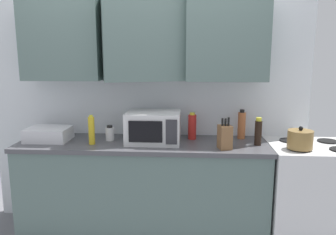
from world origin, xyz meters
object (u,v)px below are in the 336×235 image
object	(u,v)px
bottle_yellow_mustard	(92,130)
bottle_white_jar	(110,133)
bottle_soy_dark	(258,132)
microwave	(153,127)
bottle_red_sauce	(192,127)
bottle_spice_jar	(242,125)
dish_rack	(49,134)
knife_block	(225,137)
kettle	(300,139)
stove_range	(310,194)

from	to	relation	value
bottle_yellow_mustard	bottle_white_jar	size ratio (longest dim) A/B	1.86
bottle_soy_dark	microwave	bearing A→B (deg)	177.95
bottle_red_sauce	bottle_white_jar	bearing A→B (deg)	-172.46
bottle_soy_dark	bottle_white_jar	size ratio (longest dim) A/B	1.74
microwave	bottle_spice_jar	xyz separation A→B (m)	(0.81, 0.20, -0.01)
bottle_yellow_mustard	microwave	bearing A→B (deg)	10.48
dish_rack	bottle_yellow_mustard	xyz separation A→B (m)	(0.44, -0.10, 0.07)
knife_block	bottle_soy_dark	distance (m)	0.33
kettle	bottle_yellow_mustard	world-z (taller)	bottle_yellow_mustard
stove_range	microwave	size ratio (longest dim) A/B	1.90
bottle_soy_dark	bottle_red_sauce	world-z (taller)	bottle_red_sauce
dish_rack	bottle_yellow_mustard	distance (m)	0.45
knife_block	bottle_yellow_mustard	world-z (taller)	knife_block
stove_range	knife_block	world-z (taller)	knife_block
kettle	bottle_white_jar	bearing A→B (deg)	173.17
kettle	stove_range	bearing A→B (deg)	39.47
knife_block	bottle_yellow_mustard	size ratio (longest dim) A/B	1.03
kettle	dish_rack	bearing A→B (deg)	175.88
knife_block	bottle_white_jar	world-z (taller)	knife_block
bottle_white_jar	bottle_red_sauce	xyz separation A→B (m)	(0.76, 0.10, 0.05)
bottle_spice_jar	bottle_red_sauce	bearing A→B (deg)	-173.56
kettle	dish_rack	distance (m)	2.22
microwave	bottle_red_sauce	size ratio (longest dim) A/B	1.90
bottle_red_sauce	stove_range	bearing A→B (deg)	-8.48
bottle_soy_dark	bottle_white_jar	world-z (taller)	bottle_soy_dark
knife_block	bottle_white_jar	xyz separation A→B (m)	(-1.03, 0.21, -0.04)
stove_range	bottle_spice_jar	size ratio (longest dim) A/B	3.28
kettle	bottle_soy_dark	distance (m)	0.34
bottle_yellow_mustard	bottle_white_jar	distance (m)	0.20
microwave	dish_rack	size ratio (longest dim) A/B	1.26
dish_rack	stove_range	bearing A→B (deg)	-0.48
stove_range	bottle_spice_jar	bearing A→B (deg)	160.64
kettle	knife_block	world-z (taller)	knife_block
stove_range	dish_rack	distance (m)	2.44
kettle	microwave	size ratio (longest dim) A/B	0.43
bottle_yellow_mustard	bottle_spice_jar	xyz separation A→B (m)	(1.35, 0.29, 0.00)
kettle	bottle_spice_jar	world-z (taller)	bottle_spice_jar
bottle_spice_jar	stove_range	bearing A→B (deg)	-19.36
stove_range	bottle_white_jar	distance (m)	1.90
kettle	microwave	bearing A→B (deg)	172.85
bottle_yellow_mustard	bottle_red_sauce	bearing A→B (deg)	15.28
stove_range	bottle_yellow_mustard	size ratio (longest dim) A/B	3.47
dish_rack	bottle_red_sauce	world-z (taller)	bottle_red_sauce
bottle_yellow_mustard	stove_range	bearing A→B (deg)	2.45
kettle	bottle_soy_dark	bearing A→B (deg)	159.00
bottle_yellow_mustard	bottle_spice_jar	distance (m)	1.38
bottle_white_jar	bottle_spice_jar	bearing A→B (deg)	7.12
bottle_spice_jar	bottle_white_jar	distance (m)	1.24
stove_range	kettle	size ratio (longest dim) A/B	4.42
kettle	bottle_spice_jar	xyz separation A→B (m)	(-0.43, 0.35, 0.04)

